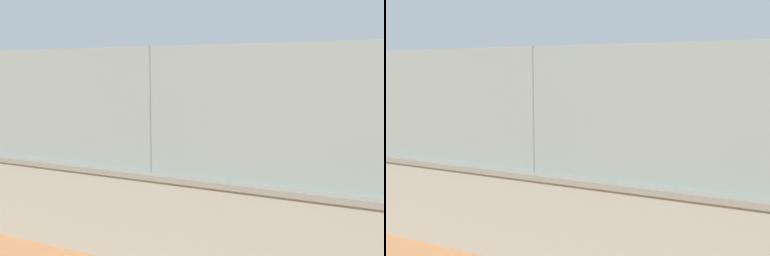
# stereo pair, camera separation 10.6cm
# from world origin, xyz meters

# --- Properties ---
(ground_plane) EXTENTS (260.00, 260.00, 0.00)m
(ground_plane) POSITION_xyz_m (0.00, 0.00, 0.00)
(ground_plane) COLOR #A36B42
(player_crossing_court) EXTENTS (1.27, 0.77, 1.65)m
(player_crossing_court) POSITION_xyz_m (-5.93, 2.60, 0.98)
(player_crossing_court) COLOR navy
(player_crossing_court) RESTS_ON ground_plane
(player_near_wall_returning) EXTENTS (0.68, 1.22, 1.46)m
(player_near_wall_returning) POSITION_xyz_m (-4.34, 5.18, 0.85)
(player_near_wall_returning) COLOR #B2B2B2
(player_near_wall_returning) RESTS_ON ground_plane
(sports_ball) EXTENTS (0.24, 0.24, 0.24)m
(sports_ball) POSITION_xyz_m (-5.65, 3.63, 0.12)
(sports_ball) COLOR white
(sports_ball) RESTS_ON ground_plane
(courtside_bench) EXTENTS (1.61, 0.41, 0.87)m
(courtside_bench) POSITION_xyz_m (0.04, 10.02, 0.46)
(courtside_bench) COLOR gray
(courtside_bench) RESTS_ON ground_plane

